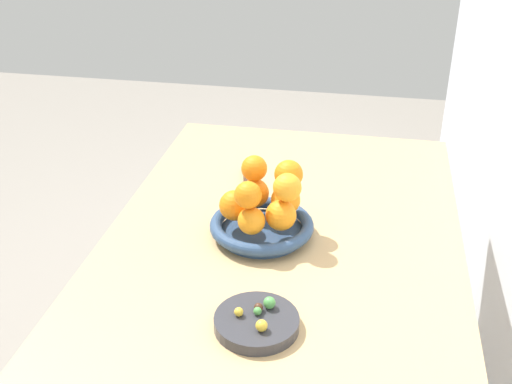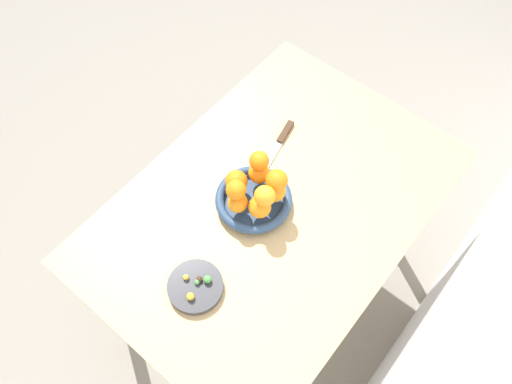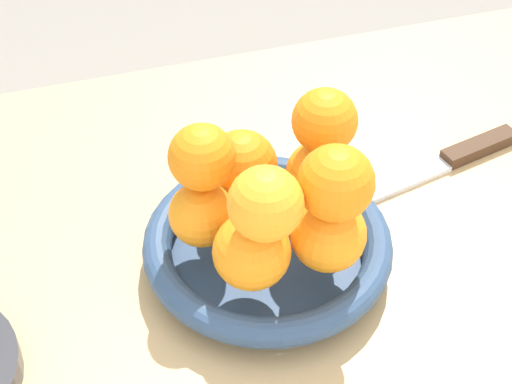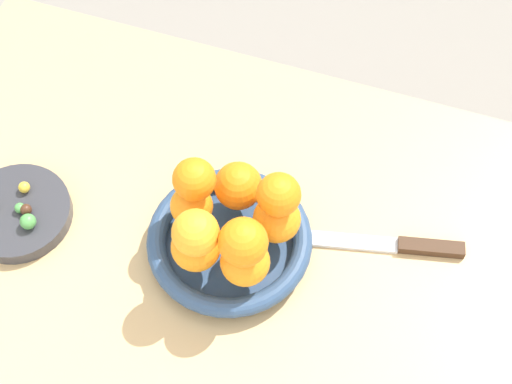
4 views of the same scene
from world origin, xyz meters
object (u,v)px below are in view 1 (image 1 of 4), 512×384
Objects in this scene: candy_ball_3 at (269,303)px; orange_1 at (234,205)px; orange_5 at (287,187)px; orange_6 at (254,168)px; orange_8 at (248,195)px; candy_ball_0 at (259,311)px; orange_3 at (283,215)px; fruit_bowl at (262,227)px; orange_0 at (255,193)px; dining_table at (284,262)px; orange_4 at (286,199)px; candy_ball_4 at (239,312)px; candy_ball_1 at (262,326)px; knife at (248,188)px; candy_ball_2 at (259,307)px; orange_2 at (251,221)px; candy_dish at (258,323)px; orange_7 at (288,175)px.

orange_1 is at bearing -155.24° from candy_ball_3.
orange_6 is at bearing -133.27° from orange_5.
orange_1 is at bearing -138.86° from orange_8.
orange_5 is 3.99× the size of candy_ball_0.
orange_3 is 1.14× the size of orange_6.
fruit_bowl is 3.53× the size of orange_0.
dining_table is 0.16m from orange_4.
orange_8 is (0.09, -0.07, 0.05)m from orange_4.
candy_ball_1 is at bearing 56.14° from candy_ball_4.
orange_5 is 0.28m from knife.
candy_ball_4 is at bearing 9.65° from knife.
candy_ball_2 is at bearing 120.57° from candy_ball_4.
orange_1 is 0.09m from orange_6.
fruit_bowl is at bearing 159.26° from orange_8.
orange_5 is 0.27m from candy_ball_3.
orange_2 reaches higher than candy_ball_1.
candy_dish is 0.34m from orange_4.
orange_8 is at bearing -35.95° from dining_table.
orange_4 is (0.01, 0.07, 0.00)m from orange_0.
candy_ball_1 is 0.08× the size of knife.
orange_8 is 3.49× the size of candy_ball_2.
orange_2 reaches higher than candy_ball_0.
orange_4 is (-0.04, 0.05, 0.05)m from fruit_bowl.
orange_5 is 0.30m from candy_ball_4.
orange_5 is 3.65× the size of candy_ball_2.
candy_ball_3 is (0.30, 0.01, -0.10)m from orange_7.
orange_4 is (-0.10, 0.06, 0.00)m from orange_2.
dining_table is at bearing -179.40° from candy_ball_0.
candy_ball_2 is at bearing 12.14° from orange_6.
orange_0 is 0.11m from orange_2.
orange_3 is at bearing 41.52° from orange_0.
candy_ball_2 is (0.26, -0.01, -0.10)m from orange_5.
orange_2 is at bearing -30.49° from orange_4.
candy_ball_0 is at bearing 0.38° from orange_4.
knife is (-0.23, -0.12, -0.07)m from orange_3.
orange_1 reaches higher than orange_2.
knife is at bearing -143.46° from orange_4.
orange_1 is at bearing -69.48° from orange_7.
knife is at bearing -150.16° from orange_5.
candy_ball_0 is (0.35, 0.08, -0.10)m from orange_6.
dining_table is 0.35m from candy_dish.
dining_table is 68.55× the size of candy_ball_2.
fruit_bowl is (0.04, -0.04, 0.11)m from dining_table.
orange_3 is 0.27m from knife.
orange_1 is 0.34m from candy_ball_1.
orange_3 is (0.09, 0.08, 0.00)m from orange_0.
candy_ball_4 is 0.51m from knife.
orange_7 is 0.11m from orange_8.
orange_8 is 2.70× the size of candy_ball_1.
orange_8 is (0.08, -0.07, -0.01)m from orange_7.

